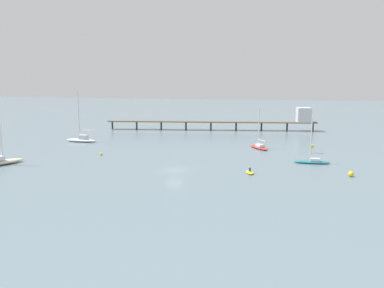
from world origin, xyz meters
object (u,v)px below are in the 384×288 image
object	(u,v)px
sailboat_cream	(0,161)
sailboat_red	(259,146)
dinghy_yellow	(250,172)
mooring_buoy_inner	(101,154)
sailboat_teal	(312,161)
mooring_buoy_far	(351,174)
pier	(258,118)
mooring_buoy_near	(312,146)
sailboat_white	(82,139)

from	to	relation	value
sailboat_cream	sailboat_red	bearing A→B (deg)	27.92
dinghy_yellow	mooring_buoy_inner	world-z (taller)	dinghy_yellow
sailboat_red	mooring_buoy_inner	size ratio (longest dim) A/B	16.82
sailboat_red	sailboat_teal	world-z (taller)	sailboat_red
sailboat_red	mooring_buoy_far	size ratio (longest dim) A/B	10.01
sailboat_teal	sailboat_red	bearing A→B (deg)	125.96
sailboat_red	pier	bearing A→B (deg)	90.93
sailboat_cream	pier	bearing A→B (deg)	49.53
pier	mooring_buoy_far	bearing A→B (deg)	-73.65
pier	mooring_buoy_far	distance (m)	53.94
pier	mooring_buoy_far	world-z (taller)	pier
mooring_buoy_far	dinghy_yellow	bearing A→B (deg)	-178.12
pier	mooring_buoy_near	distance (m)	28.51
sailboat_red	mooring_buoy_near	size ratio (longest dim) A/B	12.60
pier	mooring_buoy_near	size ratio (longest dim) A/B	86.34
pier	dinghy_yellow	bearing A→B (deg)	-91.02
pier	sailboat_red	xyz separation A→B (m)	(0.47, -29.13, -3.03)
sailboat_cream	sailboat_teal	bearing A→B (deg)	11.10
sailboat_red	mooring_buoy_near	world-z (taller)	sailboat_red
pier	sailboat_cream	distance (m)	70.55
sailboat_white	mooring_buoy_inner	world-z (taller)	sailboat_white
pier	dinghy_yellow	size ratio (longest dim) A/B	21.44
sailboat_cream	dinghy_yellow	distance (m)	44.86
dinghy_yellow	mooring_buoy_near	distance (m)	29.73
sailboat_cream	mooring_buoy_near	size ratio (longest dim) A/B	16.45
sailboat_cream	dinghy_yellow	size ratio (longest dim) A/B	4.09
sailboat_cream	mooring_buoy_far	distance (m)	60.95
sailboat_red	sailboat_white	size ratio (longest dim) A/B	0.71
sailboat_red	mooring_buoy_near	bearing A→B (deg)	16.95
pier	sailboat_cream	xyz separation A→B (m)	(-45.76, -53.63, -2.84)
dinghy_yellow	sailboat_red	bearing A→B (deg)	86.53
sailboat_white	dinghy_yellow	world-z (taller)	sailboat_white
sailboat_white	mooring_buoy_far	xyz separation A→B (m)	(57.32, -24.09, -0.35)
sailboat_teal	mooring_buoy_near	distance (m)	17.21
pier	sailboat_teal	world-z (taller)	sailboat_teal
sailboat_teal	dinghy_yellow	distance (m)	14.73
sailboat_red	dinghy_yellow	bearing A→B (deg)	-93.47
sailboat_teal	mooring_buoy_far	distance (m)	10.27
sailboat_red	sailboat_white	distance (m)	42.67
sailboat_cream	mooring_buoy_inner	distance (m)	18.59
pier	sailboat_white	world-z (taller)	sailboat_white
pier	sailboat_teal	size ratio (longest dim) A/B	7.21
pier	mooring_buoy_inner	bearing A→B (deg)	-126.54
sailboat_red	mooring_buoy_far	bearing A→B (deg)	-56.92
mooring_buoy_inner	sailboat_cream	bearing A→B (deg)	-141.62
mooring_buoy_near	pier	bearing A→B (deg)	115.60
sailboat_teal	dinghy_yellow	world-z (taller)	sailboat_teal
sailboat_teal	sailboat_cream	xyz separation A→B (m)	(-56.03, -10.99, 0.21)
sailboat_red	sailboat_white	bearing A→B (deg)	177.92
pier	sailboat_cream	size ratio (longest dim) A/B	5.25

